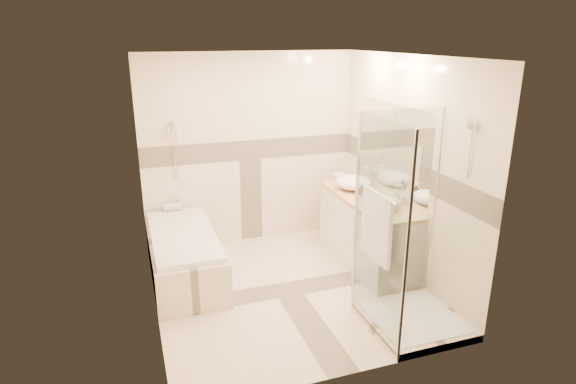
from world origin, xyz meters
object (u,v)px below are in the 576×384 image
object	(u,v)px
vanity	(367,231)
shower_enclosure	(402,277)
vessel_sink_far	(383,202)
bathtub	(184,253)
vessel_sink_near	(353,182)
amenity_bottle_b	(362,190)
amenity_bottle_a	(373,195)

from	to	relation	value
vanity	shower_enclosure	distance (m)	1.31
vanity	vessel_sink_far	bearing A→B (deg)	-93.00
bathtub	vessel_sink_far	world-z (taller)	vessel_sink_far
bathtub	vanity	bearing A→B (deg)	-9.25
vanity	shower_enclosure	xyz separation A→B (m)	(-0.29, -1.27, 0.08)
vessel_sink_near	amenity_bottle_b	size ratio (longest dim) A/B	3.37
vessel_sink_far	amenity_bottle_a	xyz separation A→B (m)	(0.00, 0.24, 0.01)
bathtub	vessel_sink_near	distance (m)	2.22
amenity_bottle_a	vanity	bearing A→B (deg)	82.07
vessel_sink_far	vessel_sink_near	bearing A→B (deg)	90.00
vessel_sink_far	amenity_bottle_b	world-z (taller)	vessel_sink_far
vanity	amenity_bottle_a	size ratio (longest dim) A/B	9.79
vessel_sink_far	amenity_bottle_a	bearing A→B (deg)	90.00
bathtub	shower_enclosure	world-z (taller)	shower_enclosure
vanity	shower_enclosure	size ratio (longest dim) A/B	0.79
vanity	bathtub	bearing A→B (deg)	170.75
bathtub	shower_enclosure	xyz separation A→B (m)	(1.86, -1.62, 0.20)
shower_enclosure	vessel_sink_far	bearing A→B (deg)	72.96
shower_enclosure	vanity	bearing A→B (deg)	77.03
bathtub	amenity_bottle_a	world-z (taller)	amenity_bottle_a
bathtub	vanity	size ratio (longest dim) A/B	1.05
vessel_sink_near	vanity	bearing A→B (deg)	-86.99
bathtub	vanity	xyz separation A→B (m)	(2.15, -0.35, 0.12)
bathtub	amenity_bottle_b	xyz separation A→B (m)	(2.13, -0.21, 0.61)
shower_enclosure	bathtub	bearing A→B (deg)	138.90
shower_enclosure	amenity_bottle_b	xyz separation A→B (m)	(0.27, 1.41, 0.41)
bathtub	vessel_sink_near	bearing A→B (deg)	0.79
vanity	vessel_sink_near	size ratio (longest dim) A/B	3.69
vessel_sink_far	amenity_bottle_a	world-z (taller)	amenity_bottle_a
vessel_sink_near	amenity_bottle_b	bearing A→B (deg)	-90.00
vessel_sink_far	amenity_bottle_b	bearing A→B (deg)	90.00
amenity_bottle_a	shower_enclosure	bearing A→B (deg)	-103.60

